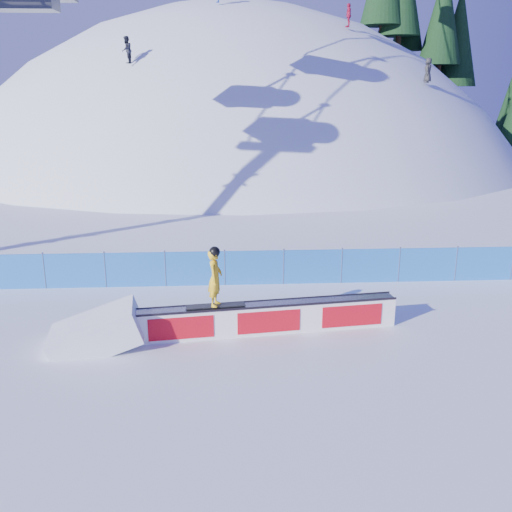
{
  "coord_description": "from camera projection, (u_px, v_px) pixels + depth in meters",
  "views": [
    {
      "loc": [
        -0.99,
        -13.91,
        6.44
      ],
      "look_at": [
        -0.03,
        2.88,
        1.49
      ],
      "focal_mm": 40.0,
      "sensor_mm": 36.0,
      "label": 1
    }
  ],
  "objects": [
    {
      "name": "snowboarder",
      "position": [
        215.0,
        277.0,
        14.95
      ],
      "size": [
        1.6,
        0.62,
        1.65
      ],
      "rotation": [
        0.0,
        0.0,
        1.35
      ],
      "color": "black",
      "rests_on": "rail_box"
    },
    {
      "name": "distant_skiers",
      "position": [
        268.0,
        26.0,
        40.24
      ],
      "size": [
        20.97,
        9.45,
        7.54
      ],
      "color": "black",
      "rests_on": "ground"
    },
    {
      "name": "rail_box",
      "position": [
        267.0,
        318.0,
        15.55
      ],
      "size": [
        7.24,
        1.42,
        0.87
      ],
      "rotation": [
        0.0,
        0.0,
        0.13
      ],
      "color": "white",
      "rests_on": "ground"
    },
    {
      "name": "ground",
      "position": [
        263.0,
        340.0,
        15.2
      ],
      "size": [
        160.0,
        160.0,
        0.0
      ],
      "primitive_type": "plane",
      "color": "white",
      "rests_on": "ground"
    },
    {
      "name": "snow_hill",
      "position": [
        235.0,
        328.0,
        60.5
      ],
      "size": [
        64.0,
        64.0,
        64.0
      ],
      "color": "white",
      "rests_on": "ground"
    },
    {
      "name": "safety_fence",
      "position": [
        254.0,
        268.0,
        19.34
      ],
      "size": [
        22.05,
        0.05,
        1.3
      ],
      "color": "blue",
      "rests_on": "ground"
    },
    {
      "name": "treeline",
      "position": [
        458.0,
        35.0,
        52.58
      ],
      "size": [
        19.49,
        13.17,
        20.99
      ],
      "color": "#342114",
      "rests_on": "ground"
    },
    {
      "name": "snow_ramp",
      "position": [
        98.0,
        345.0,
        14.88
      ],
      "size": [
        2.6,
        1.81,
        1.51
      ],
      "primitive_type": null,
      "rotation": [
        0.0,
        -0.31,
        0.13
      ],
      "color": "white",
      "rests_on": "ground"
    }
  ]
}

